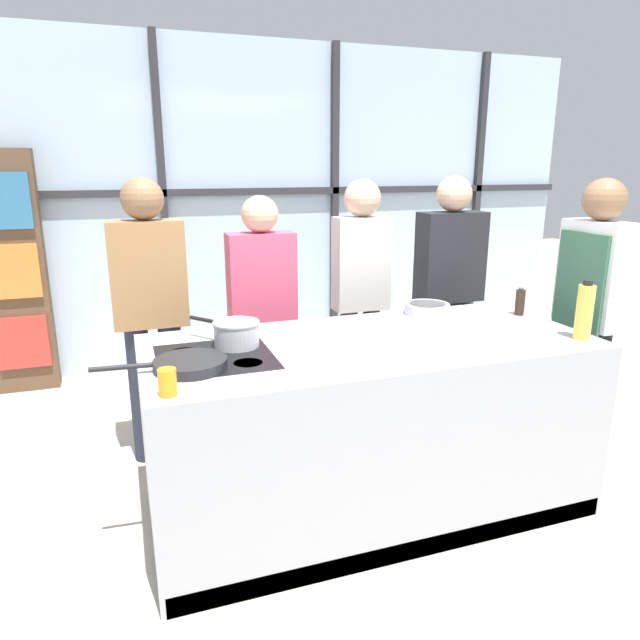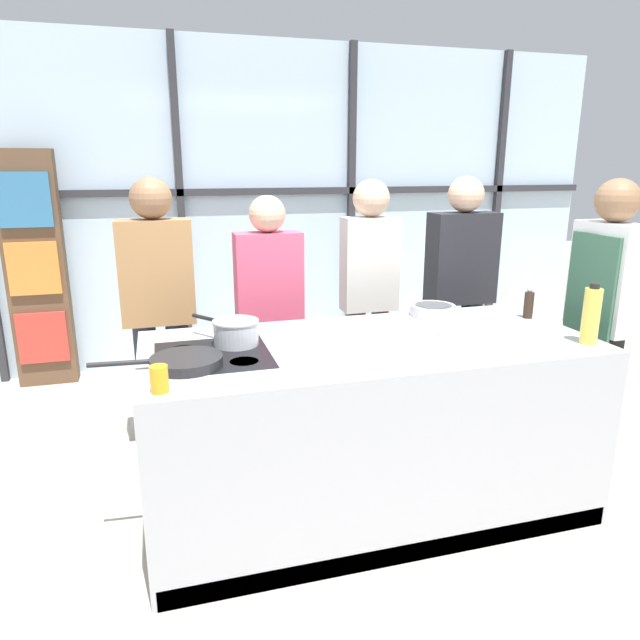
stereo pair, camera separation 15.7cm
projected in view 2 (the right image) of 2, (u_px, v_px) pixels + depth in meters
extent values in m
plane|color=#BCB29E|center=(366.00, 504.00, 3.07)|extent=(18.00, 18.00, 0.00)
cube|color=silver|center=(268.00, 207.00, 5.12)|extent=(6.40, 0.04, 2.80)
cube|color=#2D2D33|center=(269.00, 191.00, 5.03)|extent=(6.40, 0.06, 0.06)
cube|color=#2D2D33|center=(181.00, 209.00, 4.87)|extent=(0.06, 0.06, 2.80)
cube|color=#2D2D33|center=(351.00, 206.00, 5.27)|extent=(0.06, 0.06, 2.80)
cube|color=#2D2D33|center=(497.00, 203.00, 5.68)|extent=(0.06, 0.06, 2.80)
cube|color=brown|center=(36.00, 271.00, 4.56)|extent=(0.45, 0.16, 1.89)
cube|color=red|center=(43.00, 338.00, 4.61)|extent=(0.38, 0.03, 0.42)
cube|color=orange|center=(34.00, 269.00, 4.46)|extent=(0.38, 0.03, 0.42)
cube|color=teal|center=(24.00, 200.00, 4.32)|extent=(0.38, 0.03, 0.42)
cube|color=#A8AAB2|center=(368.00, 426.00, 2.95)|extent=(2.23, 0.98, 0.92)
cube|color=black|center=(213.00, 356.00, 2.62)|extent=(0.52, 0.52, 0.01)
cube|color=black|center=(403.00, 552.00, 2.61)|extent=(2.18, 0.03, 0.10)
cylinder|color=#38383D|center=(187.00, 367.00, 2.47)|extent=(0.13, 0.13, 0.01)
cylinder|color=#38383D|center=(244.00, 362.00, 2.54)|extent=(0.13, 0.13, 0.01)
cylinder|color=#38383D|center=(184.00, 350.00, 2.71)|extent=(0.13, 0.13, 0.01)
cylinder|color=#38383D|center=(236.00, 345.00, 2.77)|extent=(0.13, 0.13, 0.01)
cylinder|color=black|center=(603.00, 404.00, 3.31)|extent=(0.13, 0.13, 0.85)
cylinder|color=black|center=(580.00, 392.00, 3.49)|extent=(0.13, 0.13, 0.85)
cube|color=white|center=(607.00, 277.00, 3.21)|extent=(0.19, 0.42, 0.61)
sphere|color=#8C6647|center=(618.00, 200.00, 3.10)|extent=(0.24, 0.24, 0.24)
cube|color=#38664C|center=(587.00, 317.00, 3.24)|extent=(0.02, 0.36, 0.93)
cylinder|color=#232838|center=(181.00, 387.00, 3.56)|extent=(0.14, 0.14, 0.85)
cylinder|color=#232838|center=(149.00, 390.00, 3.51)|extent=(0.14, 0.14, 0.85)
cube|color=#A37547|center=(156.00, 272.00, 3.34)|extent=(0.42, 0.19, 0.61)
sphere|color=#8C6647|center=(151.00, 198.00, 3.23)|extent=(0.24, 0.24, 0.24)
cylinder|color=#47382D|center=(285.00, 381.00, 3.74)|extent=(0.13, 0.13, 0.80)
cylinder|color=#47382D|center=(257.00, 383.00, 3.69)|extent=(0.13, 0.13, 0.80)
cube|color=#DB4C6B|center=(269.00, 279.00, 3.54)|extent=(0.41, 0.19, 0.57)
sphere|color=#D8AD8C|center=(267.00, 214.00, 3.43)|extent=(0.22, 0.22, 0.22)
cylinder|color=#47382D|center=(378.00, 368.00, 3.91)|extent=(0.12, 0.12, 0.84)
cylinder|color=#47382D|center=(356.00, 370.00, 3.87)|extent=(0.12, 0.12, 0.84)
cube|color=beige|center=(370.00, 264.00, 3.70)|extent=(0.36, 0.16, 0.61)
sphere|color=#D8AD8C|center=(371.00, 198.00, 3.59)|extent=(0.24, 0.24, 0.24)
cylinder|color=#232838|center=(468.00, 358.00, 4.09)|extent=(0.15, 0.15, 0.85)
cylinder|color=#232838|center=(442.00, 361.00, 4.04)|extent=(0.15, 0.15, 0.85)
cube|color=#232328|center=(462.00, 258.00, 3.87)|extent=(0.46, 0.21, 0.61)
sphere|color=#D8AD8C|center=(466.00, 194.00, 3.76)|extent=(0.24, 0.24, 0.24)
cylinder|color=#232326|center=(187.00, 361.00, 2.47)|extent=(0.31, 0.31, 0.04)
cylinder|color=#B26B2D|center=(186.00, 357.00, 2.46)|extent=(0.24, 0.24, 0.01)
cylinder|color=#232326|center=(118.00, 363.00, 2.41)|extent=(0.25, 0.04, 0.02)
cylinder|color=silver|center=(236.00, 333.00, 2.75)|extent=(0.22, 0.22, 0.12)
cylinder|color=silver|center=(235.00, 321.00, 2.74)|extent=(0.22, 0.22, 0.01)
cylinder|color=black|center=(206.00, 318.00, 2.86)|extent=(0.13, 0.17, 0.02)
cylinder|color=white|center=(466.00, 336.00, 2.89)|extent=(0.26, 0.26, 0.01)
cylinder|color=silver|center=(433.00, 310.00, 3.30)|extent=(0.26, 0.26, 0.06)
cylinder|color=#4C4C51|center=(433.00, 306.00, 3.29)|extent=(0.21, 0.21, 0.01)
cylinder|color=#E0CC4C|center=(591.00, 316.00, 2.76)|extent=(0.08, 0.08, 0.27)
cylinder|color=black|center=(595.00, 286.00, 2.72)|extent=(0.04, 0.04, 0.02)
cylinder|color=#332319|center=(529.00, 305.00, 3.24)|extent=(0.05, 0.05, 0.15)
sphere|color=#B2B2B7|center=(530.00, 290.00, 3.21)|extent=(0.03, 0.03, 0.03)
cylinder|color=orange|center=(159.00, 379.00, 2.18)|extent=(0.07, 0.07, 0.11)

